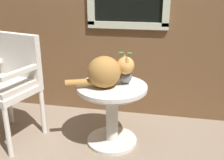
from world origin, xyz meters
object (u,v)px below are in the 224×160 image
wicker_chair (9,80)px  pewter_vase_with_ivy (125,75)px  cat (106,71)px  wicker_side_table (112,103)px

wicker_chair → pewter_vase_with_ivy: bearing=6.1°
cat → pewter_vase_with_ivy: (0.15, 0.09, -0.05)m
cat → pewter_vase_with_ivy: bearing=32.6°
wicker_side_table → pewter_vase_with_ivy: bearing=26.2°
cat → pewter_vase_with_ivy: 0.18m
wicker_chair → cat: bearing=1.2°
wicker_side_table → wicker_chair: 0.96m
wicker_side_table → cat: bearing=-133.6°
wicker_chair → pewter_vase_with_ivy: size_ratio=3.28×
wicker_side_table → pewter_vase_with_ivy: 0.29m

